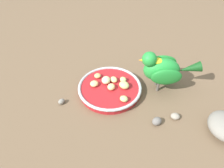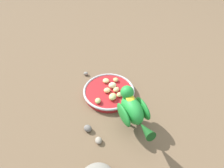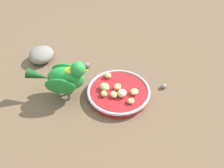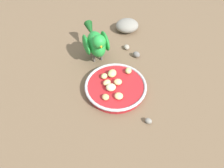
{
  "view_description": "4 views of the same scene",
  "coord_description": "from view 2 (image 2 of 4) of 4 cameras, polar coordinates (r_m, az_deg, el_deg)",
  "views": [
    {
      "loc": [
        0.28,
        0.44,
        0.53
      ],
      "look_at": [
        0.03,
        0.0,
        0.06
      ],
      "focal_mm": 34.05,
      "sensor_mm": 36.0,
      "label": 1
    },
    {
      "loc": [
        -0.37,
        0.45,
        0.64
      ],
      "look_at": [
        0.03,
        -0.05,
        0.04
      ],
      "focal_mm": 32.8,
      "sensor_mm": 36.0,
      "label": 2
    },
    {
      "loc": [
        -0.22,
        -0.53,
        0.58
      ],
      "look_at": [
        0.01,
        -0.0,
        0.04
      ],
      "focal_mm": 36.66,
      "sensor_mm": 36.0,
      "label": 3
    },
    {
      "loc": [
        0.32,
        -0.36,
        0.55
      ],
      "look_at": [
        0.03,
        -0.05,
        0.05
      ],
      "focal_mm": 31.44,
      "sensor_mm": 36.0,
      "label": 4
    }
  ],
  "objects": [
    {
      "name": "apple_piece_3",
      "position": [
        0.82,
        -3.95,
        -4.67
      ],
      "size": [
        0.03,
        0.03,
        0.02
      ],
      "primitive_type": "ellipsoid",
      "rotation": [
        0.0,
        0.0,
        2.16
      ],
      "color": "#C6D17A",
      "rests_on": "feeding_bowl"
    },
    {
      "name": "apple_piece_6",
      "position": [
        0.88,
        0.13,
        -0.35
      ],
      "size": [
        0.05,
        0.05,
        0.02
      ],
      "primitive_type": "ellipsoid",
      "rotation": [
        0.0,
        0.0,
        4.03
      ],
      "color": "beige",
      "rests_on": "feeding_bowl"
    },
    {
      "name": "apple_piece_5",
      "position": [
        0.91,
        1.04,
        1.18
      ],
      "size": [
        0.03,
        0.03,
        0.02
      ],
      "primitive_type": "ellipsoid",
      "rotation": [
        0.0,
        0.0,
        2.84
      ],
      "color": "tan",
      "rests_on": "feeding_bowl"
    },
    {
      "name": "apple_piece_2",
      "position": [
        0.83,
        -0.03,
        -3.73
      ],
      "size": [
        0.04,
        0.04,
        0.02
      ],
      "primitive_type": "ellipsoid",
      "rotation": [
        0.0,
        0.0,
        1.87
      ],
      "color": "#C6D17A",
      "rests_on": "feeding_bowl"
    },
    {
      "name": "apple_piece_0",
      "position": [
        0.86,
        -1.36,
        -1.77
      ],
      "size": [
        0.04,
        0.04,
        0.02
      ],
      "primitive_type": "ellipsoid",
      "rotation": [
        0.0,
        0.0,
        0.8
      ],
      "color": "#E5C67F",
      "rests_on": "feeding_bowl"
    },
    {
      "name": "apple_piece_4",
      "position": [
        0.91,
        -1.7,
        0.92
      ],
      "size": [
        0.04,
        0.04,
        0.02
      ],
      "primitive_type": "ellipsoid",
      "rotation": [
        0.0,
        0.0,
        0.54
      ],
      "color": "#E5C67F",
      "rests_on": "feeding_bowl"
    },
    {
      "name": "pebble_0",
      "position": [
        0.74,
        -3.77,
        -15.43
      ],
      "size": [
        0.04,
        0.04,
        0.02
      ],
      "primitive_type": "ellipsoid",
      "rotation": [
        0.0,
        0.0,
        2.47
      ],
      "color": "gray",
      "rests_on": "ground_plane"
    },
    {
      "name": "pebble_1",
      "position": [
        0.77,
        -6.77,
        -12.18
      ],
      "size": [
        0.03,
        0.03,
        0.02
      ],
      "primitive_type": "ellipsoid",
      "rotation": [
        0.0,
        0.0,
        0.06
      ],
      "color": "slate",
      "rests_on": "ground_plane"
    },
    {
      "name": "ground_plane",
      "position": [
        0.86,
        -0.62,
        -4.64
      ],
      "size": [
        4.0,
        4.0,
        0.0
      ],
      "primitive_type": "plane",
      "color": "brown"
    },
    {
      "name": "parrot",
      "position": [
        0.73,
        5.8,
        -7.08
      ],
      "size": [
        0.2,
        0.14,
        0.15
      ],
      "rotation": [
        0.0,
        0.0,
        -0.51
      ],
      "color": "#59544C",
      "rests_on": "ground_plane"
    },
    {
      "name": "feeding_bowl",
      "position": [
        0.88,
        -0.88,
        -2.19
      ],
      "size": [
        0.22,
        0.22,
        0.03
      ],
      "color": "#AD1E23",
      "rests_on": "ground_plane"
    },
    {
      "name": "pebble_2",
      "position": [
        0.98,
        -7.29,
        2.88
      ],
      "size": [
        0.03,
        0.02,
        0.02
      ],
      "primitive_type": "ellipsoid",
      "rotation": [
        0.0,
        0.0,
        3.41
      ],
      "color": "gray",
      "rests_on": "ground_plane"
    },
    {
      "name": "apple_piece_7",
      "position": [
        0.84,
        2.06,
        -3.01
      ],
      "size": [
        0.03,
        0.03,
        0.02
      ],
      "primitive_type": "ellipsoid",
      "rotation": [
        0.0,
        0.0,
        1.74
      ],
      "color": "#C6D17A",
      "rests_on": "feeding_bowl"
    },
    {
      "name": "apple_piece_1",
      "position": [
        0.86,
        1.3,
        -1.6
      ],
      "size": [
        0.03,
        0.03,
        0.02
      ],
      "primitive_type": "ellipsoid",
      "rotation": [
        0.0,
        0.0,
        4.62
      ],
      "color": "#E5C67F",
      "rests_on": "feeding_bowl"
    }
  ]
}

